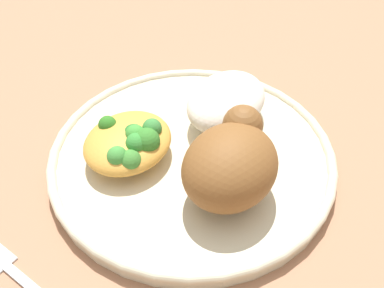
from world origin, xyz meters
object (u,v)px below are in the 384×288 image
object	(u,v)px
mac_cheese_with_broccoli	(129,142)
fork	(28,284)
roasted_chicken	(231,163)
rice_pile	(223,100)
plate	(192,158)

from	to	relation	value
mac_cheese_with_broccoli	fork	bearing A→B (deg)	-174.16
roasted_chicken	fork	size ratio (longest dim) A/B	0.75
rice_pile	plate	bearing A→B (deg)	-176.21
mac_cheese_with_broccoli	plate	bearing A→B (deg)	-50.98
plate	mac_cheese_with_broccoli	distance (m)	0.07
roasted_chicken	fork	distance (m)	0.20
roasted_chicken	mac_cheese_with_broccoli	world-z (taller)	roasted_chicken
rice_pile	fork	xyz separation A→B (m)	(-0.25, 0.03, -0.04)
plate	roasted_chicken	xyz separation A→B (m)	(-0.02, -0.06, 0.04)
plate	rice_pile	size ratio (longest dim) A/B	2.92
mac_cheese_with_broccoli	rice_pile	bearing A→B (deg)	-23.11
roasted_chicken	rice_pile	world-z (taller)	roasted_chicken
roasted_chicken	rice_pile	size ratio (longest dim) A/B	1.07
rice_pile	fork	bearing A→B (deg)	173.75
roasted_chicken	rice_pile	bearing A→B (deg)	35.91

